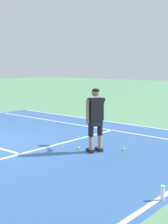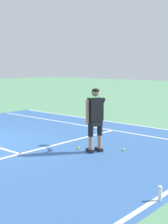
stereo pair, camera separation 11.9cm
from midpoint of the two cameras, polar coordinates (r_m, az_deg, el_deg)
name	(u,v)px [view 1 (the left image)]	position (r m, az deg, el deg)	size (l,w,h in m)	color
line_baseline	(164,195)	(6.06, 13.63, -14.23)	(10.98, 0.10, 0.01)	white
line_service	(20,154)	(8.60, -11.77, -7.38)	(8.23, 0.10, 0.01)	white
line_singles_right	(87,126)	(12.19, 0.30, -2.56)	(0.10, 10.51, 0.01)	white
line_doubles_right	(109,122)	(13.25, 4.15, -1.71)	(0.10, 10.51, 0.01)	white
tennis_player	(95,116)	(8.45, 1.61, -0.64)	(0.93, 1.01, 1.71)	black
tennis_ball_near_feet	(79,148)	(8.88, -1.34, -6.50)	(0.07, 0.07, 0.07)	#CCE02D
tennis_ball_by_baseline	(123,149)	(8.83, 6.67, -6.64)	(0.07, 0.07, 0.07)	#CCE02D
water_bottle	(162,193)	(5.80, 13.26, -13.90)	(0.07, 0.07, 0.26)	white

